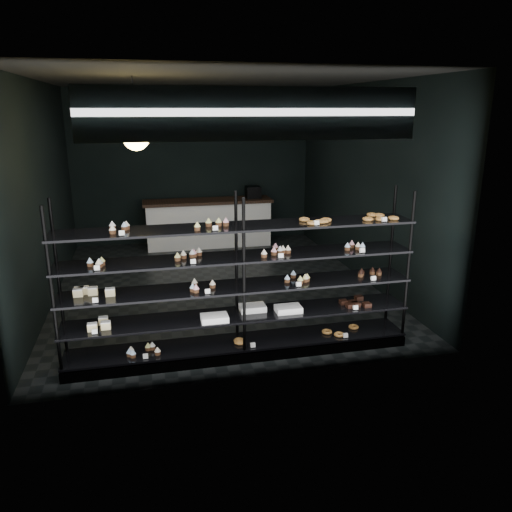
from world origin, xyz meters
name	(u,v)px	position (x,y,z in m)	size (l,w,h in m)	color
room	(213,188)	(0.00, 0.00, 1.60)	(5.01, 6.01, 3.20)	black
display_shelf	(238,305)	(-0.09, -2.45, 0.63)	(4.00, 0.50, 1.91)	black
signage	(255,114)	(0.00, -2.93, 2.75)	(3.30, 0.05, 0.50)	#0C153E
pendant_lamp	(136,137)	(-1.12, -1.11, 2.45)	(0.33, 0.33, 0.90)	black
service_counter	(209,222)	(0.24, 2.50, 0.50)	(2.66, 0.65, 1.23)	silver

